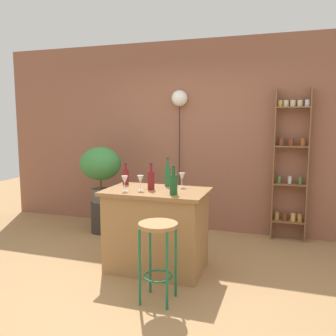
% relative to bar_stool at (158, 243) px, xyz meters
% --- Properties ---
extents(ground, '(12.00, 12.00, 0.00)m').
position_rel_bar_stool_xyz_m(ground, '(-0.26, 0.37, -0.55)').
color(ground, '#A37A4C').
extents(back_wall, '(6.40, 0.10, 2.80)m').
position_rel_bar_stool_xyz_m(back_wall, '(-0.26, 2.32, 0.85)').
color(back_wall, '#8C5642').
rests_on(back_wall, ground).
extents(kitchen_counter, '(1.11, 0.70, 0.89)m').
position_rel_bar_stool_xyz_m(kitchen_counter, '(-0.26, 0.67, -0.10)').
color(kitchen_counter, '#9E7042').
rests_on(kitchen_counter, ground).
extents(bar_stool, '(0.36, 0.36, 0.73)m').
position_rel_bar_stool_xyz_m(bar_stool, '(0.00, 0.00, 0.00)').
color(bar_stool, '#196642').
rests_on(bar_stool, ground).
extents(spice_shelf, '(0.45, 0.16, 2.07)m').
position_rel_bar_stool_xyz_m(spice_shelf, '(1.12, 2.17, 0.52)').
color(spice_shelf, brown).
rests_on(spice_shelf, ground).
extents(plant_stool, '(0.31, 0.31, 0.45)m').
position_rel_bar_stool_xyz_m(plant_stool, '(-1.48, 1.65, -0.32)').
color(plant_stool, '#2D2823').
rests_on(plant_stool, ground).
extents(potted_plant, '(0.60, 0.54, 0.81)m').
position_rel_bar_stool_xyz_m(potted_plant, '(-1.48, 1.65, 0.43)').
color(potted_plant, '#514C47').
rests_on(potted_plant, plant_stool).
extents(bottle_olive_oil, '(0.08, 0.08, 0.29)m').
position_rel_bar_stool_xyz_m(bottle_olive_oil, '(-0.32, 0.66, 0.46)').
color(bottle_olive_oil, maroon).
rests_on(bottle_olive_oil, kitchen_counter).
extents(bottle_vinegar, '(0.07, 0.07, 0.26)m').
position_rel_bar_stool_xyz_m(bottle_vinegar, '(-0.72, 0.87, 0.44)').
color(bottle_vinegar, maroon).
rests_on(bottle_vinegar, kitchen_counter).
extents(bottle_soda_blue, '(0.07, 0.07, 0.33)m').
position_rel_bar_stool_xyz_m(bottle_soda_blue, '(-0.22, 0.93, 0.47)').
color(bottle_soda_blue, '#236638').
rests_on(bottle_soda_blue, kitchen_counter).
extents(bottle_wine_red, '(0.08, 0.08, 0.29)m').
position_rel_bar_stool_xyz_m(bottle_wine_red, '(-0.01, 0.49, 0.46)').
color(bottle_wine_red, '#194C23').
rests_on(bottle_wine_red, kitchen_counter).
extents(wine_glass_left, '(0.07, 0.07, 0.16)m').
position_rel_bar_stool_xyz_m(wine_glass_left, '(-0.56, 0.50, 0.46)').
color(wine_glass_left, silver).
rests_on(wine_glass_left, kitchen_counter).
extents(wine_glass_center, '(0.07, 0.07, 0.16)m').
position_rel_bar_stool_xyz_m(wine_glass_center, '(-0.04, 0.90, 0.46)').
color(wine_glass_center, silver).
rests_on(wine_glass_center, kitchen_counter).
extents(wine_glass_right, '(0.07, 0.07, 0.16)m').
position_rel_bar_stool_xyz_m(wine_glass_right, '(-0.41, 0.59, 0.46)').
color(wine_glass_right, silver).
rests_on(wine_glass_right, kitchen_counter).
extents(pendant_globe_light, '(0.24, 0.24, 2.08)m').
position_rel_bar_stool_xyz_m(pendant_globe_light, '(-0.46, 2.21, 1.39)').
color(pendant_globe_light, black).
rests_on(pendant_globe_light, ground).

